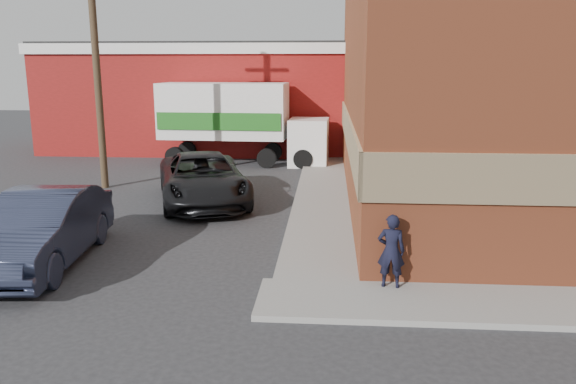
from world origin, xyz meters
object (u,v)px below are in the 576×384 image
(brick_building, at_px, (560,59))
(box_truck, at_px, (240,118))
(warehouse, at_px, (206,96))
(man, at_px, (391,251))
(sedan, at_px, (41,229))
(suv_a, at_px, (203,179))
(utility_pole, at_px, (96,57))

(brick_building, relative_size, box_truck, 2.41)
(brick_building, height_order, warehouse, brick_building)
(man, bearing_deg, warehouse, -61.60)
(sedan, relative_size, box_truck, 0.67)
(sedan, relative_size, suv_a, 0.87)
(utility_pole, relative_size, suv_a, 1.55)
(warehouse, height_order, suv_a, warehouse)
(sedan, xyz_separation_m, suv_a, (2.33, 6.15, -0.03))
(suv_a, bearing_deg, man, -70.89)
(box_truck, bearing_deg, warehouse, 119.25)
(brick_building, height_order, sedan, brick_building)
(warehouse, relative_size, suv_a, 2.80)
(brick_building, distance_m, warehouse, 18.30)
(warehouse, distance_m, utility_pole, 11.27)
(sedan, bearing_deg, man, -12.64)
(sedan, xyz_separation_m, box_truck, (2.36, 13.80, 1.29))
(sedan, bearing_deg, warehouse, 86.18)
(utility_pole, xyz_separation_m, box_truck, (4.22, 5.60, -2.62))
(utility_pole, bearing_deg, brick_building, -0.02)
(suv_a, bearing_deg, sedan, -128.46)
(man, xyz_separation_m, sedan, (-7.73, 1.05, -0.03))
(warehouse, relative_size, man, 10.89)
(sedan, distance_m, box_truck, 14.06)
(warehouse, relative_size, utility_pole, 1.81)
(man, height_order, box_truck, box_truck)
(warehouse, height_order, box_truck, warehouse)
(warehouse, xyz_separation_m, utility_pole, (-1.50, -11.00, 1.93))
(man, relative_size, box_truck, 0.20)
(brick_building, distance_m, man, 11.88)
(brick_building, bearing_deg, suv_a, -170.20)
(utility_pole, bearing_deg, suv_a, -26.02)
(brick_building, xyz_separation_m, man, (-6.41, -9.25, -3.81))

